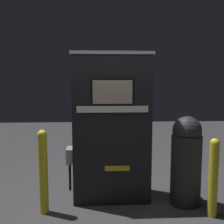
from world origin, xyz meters
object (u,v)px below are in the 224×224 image
safety_bollard (43,170)px  safety_bollard_far (213,176)px  trash_bin (186,159)px  gas_pump (111,127)px

safety_bollard → safety_bollard_far: 2.03m
safety_bollard → trash_bin: trash_bin is taller
trash_bin → safety_bollard_far: 0.41m
safety_bollard → trash_bin: bearing=4.9°
trash_bin → safety_bollard_far: trash_bin is taller
trash_bin → safety_bollard_far: (0.21, -0.34, -0.10)m
gas_pump → trash_bin: bearing=-13.6°
gas_pump → safety_bollard_far: 1.40m
trash_bin → safety_bollard: bearing=-175.1°
gas_pump → trash_bin: gas_pump is taller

